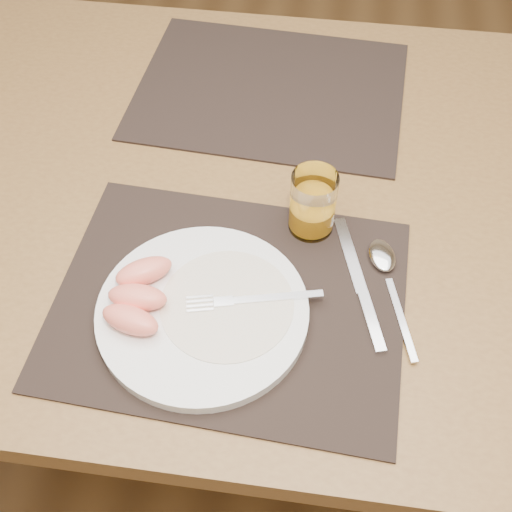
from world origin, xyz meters
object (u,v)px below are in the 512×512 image
Objects in this scene: placemat_far at (270,90)px; fork at (243,300)px; placemat_near at (230,301)px; table at (271,220)px; spoon at (385,264)px; knife at (362,292)px; juice_glass at (313,206)px; plate at (203,312)px.

placemat_far is 0.45m from fork.
placemat_far is (-0.00, 0.44, 0.00)m from placemat_near.
table is 0.24m from spoon.
juice_glass is at bearing 125.63° from knife.
fork is (0.02, -0.45, 0.02)m from placemat_far.
plate is (-0.06, -0.25, 0.10)m from table.
table is at bearing 82.51° from placemat_near.
spoon is at bearing 25.51° from plate.
juice_glass reaches higher than placemat_far.
spoon is at bearing -39.04° from table.
plate is 1.26× the size of knife.
table is 0.25m from knife.
knife reaches higher than placemat_far.
plate is 0.25m from spoon.
plate is 1.55× the size of fork.
knife is (0.14, -0.19, 0.09)m from table.
knife reaches higher than table.
table is 0.24m from placemat_near.
spoon is at bearing -60.85° from placemat_far.
fork is 1.80× the size of juice_glass.
plate is 1.42× the size of spoon.
placemat_near reaches higher than table.
placemat_far is at bearing 92.52° from fork.
juice_glass is (0.07, 0.15, 0.02)m from fork.
placemat_far is 0.41m from spoon.
placemat_near is 0.04m from plate.
placemat_far is 1.67× the size of plate.
placemat_far is 2.37× the size of spoon.
knife is at bearing 16.09° from fork.
table is 8.06× the size of fork.
fork reaches higher than table.
fork reaches higher than placemat_far.
spoon is (0.17, -0.14, 0.09)m from table.
knife is (0.15, 0.04, -0.02)m from fork.
placemat_far is 2.09× the size of knife.
plate is 0.21m from knife.
fork is 0.16m from knife.
juice_glass reaches higher than plate.
placemat_near is at bearing -157.45° from spoon.
juice_glass is at bearing 53.72° from plate.
placemat_near is 2.37× the size of spoon.
plate reaches higher than spoon.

